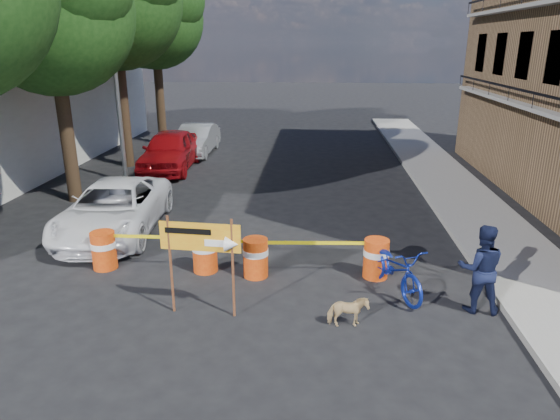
% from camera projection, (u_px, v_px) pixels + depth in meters
% --- Properties ---
extents(ground, '(120.00, 120.00, 0.00)m').
position_uv_depth(ground, '(248.00, 315.00, 9.74)').
color(ground, black).
rests_on(ground, ground).
extents(sidewalk_east, '(2.40, 40.00, 0.15)m').
position_uv_depth(sidewalk_east, '(480.00, 218.00, 14.95)').
color(sidewalk_east, gray).
rests_on(sidewalk_east, ground).
extents(tree_mid_a, '(5.25, 5.00, 8.68)m').
position_uv_depth(tree_mid_a, '(52.00, 9.00, 14.92)').
color(tree_mid_a, '#332316').
rests_on(tree_mid_a, ground).
extents(tree_far, '(5.04, 4.80, 8.84)m').
position_uv_depth(tree_far, '(155.00, 18.00, 24.30)').
color(tree_far, '#332316').
rests_on(tree_far, ground).
extents(streetlamp, '(1.25, 0.18, 8.00)m').
position_uv_depth(streetlamp, '(116.00, 63.00, 17.74)').
color(streetlamp, gray).
rests_on(streetlamp, ground).
extents(barrel_far_left, '(0.58, 0.58, 0.90)m').
position_uv_depth(barrel_far_left, '(104.00, 249.00, 11.64)').
color(barrel_far_left, red).
rests_on(barrel_far_left, ground).
extents(barrel_mid_left, '(0.58, 0.58, 0.90)m').
position_uv_depth(barrel_mid_left, '(205.00, 252.00, 11.50)').
color(barrel_mid_left, red).
rests_on(barrel_mid_left, ground).
extents(barrel_mid_right, '(0.58, 0.58, 0.90)m').
position_uv_depth(barrel_mid_right, '(256.00, 257.00, 11.24)').
color(barrel_mid_right, red).
rests_on(barrel_mid_right, ground).
extents(barrel_far_right, '(0.58, 0.58, 0.90)m').
position_uv_depth(barrel_far_right, '(376.00, 258.00, 11.20)').
color(barrel_far_right, red).
rests_on(barrel_far_right, ground).
extents(detour_sign, '(1.56, 0.31, 2.00)m').
position_uv_depth(detour_sign, '(211.00, 245.00, 9.30)').
color(detour_sign, '#592D19').
rests_on(detour_sign, ground).
extents(pedestrian, '(0.95, 0.77, 1.80)m').
position_uv_depth(pedestrian, '(481.00, 269.00, 9.66)').
color(pedestrian, black).
rests_on(pedestrian, ground).
extents(bicycle, '(1.13, 1.32, 2.12)m').
position_uv_depth(bicycle, '(396.00, 246.00, 10.33)').
color(bicycle, '#13279D').
rests_on(bicycle, ground).
extents(dog, '(0.78, 0.44, 0.63)m').
position_uv_depth(dog, '(348.00, 312.00, 9.25)').
color(dog, tan).
rests_on(dog, ground).
extents(suv_white, '(2.66, 5.18, 1.40)m').
position_uv_depth(suv_white, '(114.00, 209.00, 13.78)').
color(suv_white, white).
rests_on(suv_white, ground).
extents(sedan_red, '(2.15, 4.87, 1.63)m').
position_uv_depth(sedan_red, '(170.00, 150.00, 20.66)').
color(sedan_red, '#A70D14').
rests_on(sedan_red, ground).
extents(sedan_silver, '(1.51, 4.25, 1.40)m').
position_uv_depth(sedan_silver, '(197.00, 140.00, 23.62)').
color(sedan_silver, '#ACAFB4').
rests_on(sedan_silver, ground).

